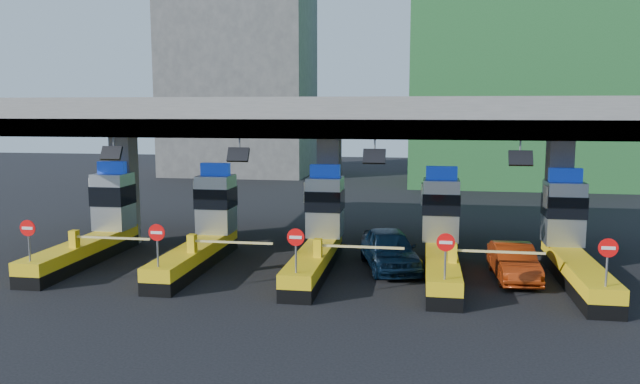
# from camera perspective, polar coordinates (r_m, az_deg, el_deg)

# --- Properties ---
(ground) EXTENTS (120.00, 120.00, 0.00)m
(ground) POSITION_cam_1_polar(r_m,az_deg,el_deg) (26.15, -0.15, -6.94)
(ground) COLOR black
(ground) RESTS_ON ground
(toll_canopy) EXTENTS (28.00, 12.09, 7.00)m
(toll_canopy) POSITION_cam_1_polar(r_m,az_deg,el_deg) (28.15, 0.82, 6.72)
(toll_canopy) COLOR slate
(toll_canopy) RESTS_ON ground
(toll_lane_far_left) EXTENTS (4.43, 8.00, 4.16)m
(toll_lane_far_left) POSITION_cam_1_polar(r_m,az_deg,el_deg) (29.42, -19.67, -2.96)
(toll_lane_far_left) COLOR black
(toll_lane_far_left) RESTS_ON ground
(toll_lane_left) EXTENTS (4.43, 8.00, 4.16)m
(toll_lane_left) POSITION_cam_1_polar(r_m,az_deg,el_deg) (27.36, -10.45, -3.41)
(toll_lane_left) COLOR black
(toll_lane_left) RESTS_ON ground
(toll_lane_center) EXTENTS (4.43, 8.00, 4.16)m
(toll_lane_center) POSITION_cam_1_polar(r_m,az_deg,el_deg) (26.10, -0.05, -3.82)
(toll_lane_center) COLOR black
(toll_lane_center) RESTS_ON ground
(toll_lane_right) EXTENTS (4.43, 8.00, 4.16)m
(toll_lane_right) POSITION_cam_1_polar(r_m,az_deg,el_deg) (25.78, 11.01, -4.11)
(toll_lane_right) COLOR black
(toll_lane_right) RESTS_ON ground
(toll_lane_far_right) EXTENTS (4.43, 8.00, 4.16)m
(toll_lane_far_right) POSITION_cam_1_polar(r_m,az_deg,el_deg) (26.41, 21.95, -4.24)
(toll_lane_far_right) COLOR black
(toll_lane_far_right) RESTS_ON ground
(bg_building_scaffold) EXTENTS (18.00, 12.00, 28.00)m
(bg_building_scaffold) POSITION_cam_1_polar(r_m,az_deg,el_deg) (57.97, 17.64, 14.64)
(bg_building_scaffold) COLOR #1E5926
(bg_building_scaffold) RESTS_ON ground
(bg_building_concrete) EXTENTS (14.00, 10.00, 18.00)m
(bg_building_concrete) POSITION_cam_1_polar(r_m,az_deg,el_deg) (63.66, -7.33, 9.75)
(bg_building_concrete) COLOR #4C4C49
(bg_building_concrete) RESTS_ON ground
(van) EXTENTS (3.12, 5.19, 1.65)m
(van) POSITION_cam_1_polar(r_m,az_deg,el_deg) (25.97, 6.38, -5.21)
(van) COLOR black
(van) RESTS_ON ground
(red_car) EXTENTS (1.67, 4.22, 1.37)m
(red_car) POSITION_cam_1_polar(r_m,az_deg,el_deg) (25.41, 17.29, -6.13)
(red_car) COLOR maroon
(red_car) RESTS_ON ground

